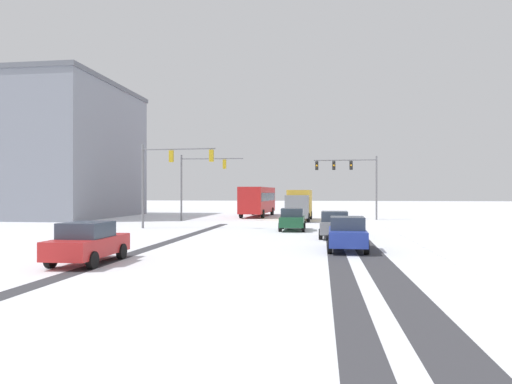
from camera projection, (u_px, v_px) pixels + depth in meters
The scene contains 15 objects.
ground_plane at pixel (64, 365), 7.43m from camera, with size 300.00×300.00×0.00m, color silver.
wheel_track_left_lane at pixel (154, 247), 23.62m from camera, with size 0.75×34.62×0.01m, color #38383D.
wheel_track_right_lane at pixel (335, 250), 22.34m from camera, with size 0.82×34.62×0.01m, color #38383D.
wheel_track_center at pixel (368, 250), 22.13m from camera, with size 1.19×34.62×0.01m, color #38383D.
sidewalk_kerb_right at pixel (485, 255), 19.91m from camera, with size 4.00×34.62×0.12m, color white.
traffic_signal_near_left at pixel (168, 168), 35.65m from camera, with size 5.87×0.48×6.50m.
traffic_signal_far_right at pixel (351, 173), 47.50m from camera, with size 6.42×0.40×6.50m.
traffic_signal_far_left at pixel (198, 176), 45.71m from camera, with size 6.26×0.50×6.50m.
car_dark_green_lead at pixel (292, 219), 33.85m from camera, with size 1.87×4.12×1.62m.
car_grey_second at pixel (335, 224), 28.33m from camera, with size 1.91×4.14×1.62m.
car_blue_third at pixel (347, 234), 22.04m from camera, with size 1.90×4.14×1.62m.
car_red_fourth at pixel (88, 242), 18.07m from camera, with size 1.87×4.12×1.62m.
bus_oncoming at pixel (258, 199), 53.81m from camera, with size 2.98×11.09×3.38m.
box_truck_delivery at pixel (299, 204), 45.91m from camera, with size 2.45×7.45×3.02m.
office_building_far_left_block at pixel (0, 152), 53.73m from camera, with size 28.84×18.51×14.98m.
Camera 1 is at (4.08, -6.93, 2.76)m, focal length 32.59 mm.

